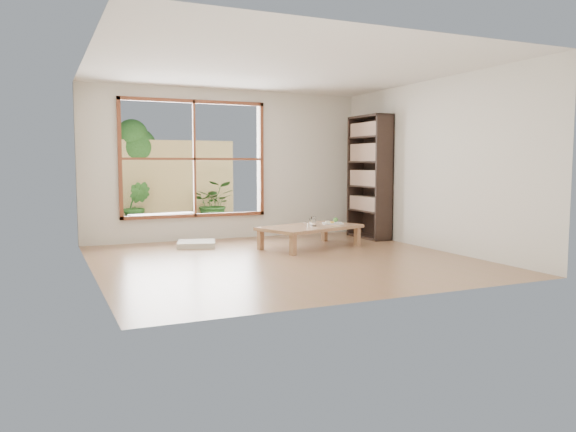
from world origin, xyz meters
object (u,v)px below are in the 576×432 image
at_px(low_table, 310,228).
at_px(bookshelf, 369,177).
at_px(food_tray, 333,222).
at_px(garden_bench, 163,217).

bearing_deg(low_table, bookshelf, 4.26).
bearing_deg(food_tray, low_table, -149.24).
bearing_deg(garden_bench, bookshelf, -36.88).
height_order(low_table, food_tray, food_tray).
xyz_separation_m(food_tray, garden_bench, (-2.30, 2.27, -0.02)).
xyz_separation_m(low_table, bookshelf, (1.48, 0.62, 0.78)).
relative_size(low_table, garden_bench, 1.42).
bearing_deg(bookshelf, garden_bench, 151.87).
height_order(food_tray, garden_bench, food_tray).
xyz_separation_m(low_table, garden_bench, (-1.82, 2.38, 0.05)).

